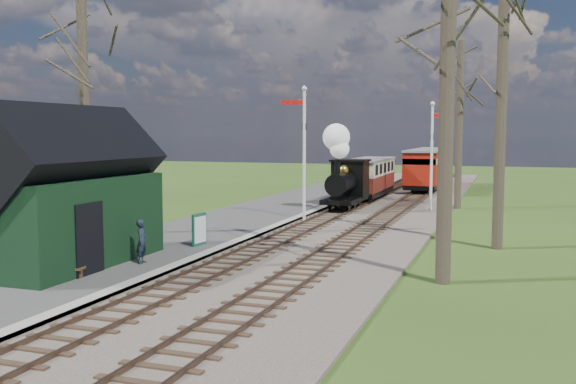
{
  "coord_description": "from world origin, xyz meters",
  "views": [
    {
      "loc": [
        8.17,
        -11.75,
        4.13
      ],
      "look_at": [
        -0.77,
        13.96,
        1.6
      ],
      "focal_mm": 40.0,
      "sensor_mm": 36.0,
      "label": 1
    }
  ],
  "objects_px": {
    "semaphore_near": "(303,144)",
    "bench": "(79,258)",
    "station_shed": "(66,195)",
    "locomotive": "(345,173)",
    "coach": "(369,176)",
    "red_carriage_a": "(424,169)",
    "red_carriage_b": "(433,165)",
    "semaphore_far": "(433,148)",
    "sign_board": "(199,229)",
    "person": "(142,241)"
  },
  "relations": [
    {
      "from": "semaphore_far",
      "to": "semaphore_near",
      "type": "bearing_deg",
      "value": -130.6
    },
    {
      "from": "semaphore_near",
      "to": "semaphore_far",
      "type": "distance_m",
      "value": 7.91
    },
    {
      "from": "station_shed",
      "to": "coach",
      "type": "distance_m",
      "value": 23.25
    },
    {
      "from": "station_shed",
      "to": "semaphore_far",
      "type": "relative_size",
      "value": 1.1
    },
    {
      "from": "red_carriage_b",
      "to": "sign_board",
      "type": "xyz_separation_m",
      "value": [
        -4.62,
        -29.98,
        -0.86
      ]
    },
    {
      "from": "sign_board",
      "to": "person",
      "type": "height_order",
      "value": "person"
    },
    {
      "from": "coach",
      "to": "semaphore_far",
      "type": "bearing_deg",
      "value": -47.89
    },
    {
      "from": "semaphore_near",
      "to": "locomotive",
      "type": "distance_m",
      "value": 5.09
    },
    {
      "from": "locomotive",
      "to": "red_carriage_a",
      "type": "distance_m",
      "value": 12.12
    },
    {
      "from": "semaphore_near",
      "to": "coach",
      "type": "height_order",
      "value": "semaphore_near"
    },
    {
      "from": "bench",
      "to": "station_shed",
      "type": "bearing_deg",
      "value": 139.55
    },
    {
      "from": "coach",
      "to": "semaphore_near",
      "type": "bearing_deg",
      "value": -94.06
    },
    {
      "from": "sign_board",
      "to": "bench",
      "type": "height_order",
      "value": "sign_board"
    },
    {
      "from": "semaphore_near",
      "to": "bench",
      "type": "distance_m",
      "value": 13.51
    },
    {
      "from": "red_carriage_a",
      "to": "person",
      "type": "xyz_separation_m",
      "value": [
        -4.84,
        -27.81,
        -0.76
      ]
    },
    {
      "from": "coach",
      "to": "red_carriage_b",
      "type": "xyz_separation_m",
      "value": [
        2.6,
        11.27,
        0.14
      ]
    },
    {
      "from": "semaphore_near",
      "to": "red_carriage_a",
      "type": "relative_size",
      "value": 1.11
    },
    {
      "from": "semaphore_near",
      "to": "locomotive",
      "type": "relative_size",
      "value": 1.42
    },
    {
      "from": "red_carriage_a",
      "to": "person",
      "type": "relative_size",
      "value": 4.21
    },
    {
      "from": "locomotive",
      "to": "coach",
      "type": "xyz_separation_m",
      "value": [
        0.01,
        6.06,
        -0.54
      ]
    },
    {
      "from": "red_carriage_b",
      "to": "person",
      "type": "distance_m",
      "value": 33.67
    },
    {
      "from": "locomotive",
      "to": "person",
      "type": "distance_m",
      "value": 16.18
    },
    {
      "from": "red_carriage_b",
      "to": "station_shed",
      "type": "bearing_deg",
      "value": -101.43
    },
    {
      "from": "coach",
      "to": "red_carriage_b",
      "type": "bearing_deg",
      "value": 77.01
    },
    {
      "from": "station_shed",
      "to": "red_carriage_a",
      "type": "height_order",
      "value": "station_shed"
    },
    {
      "from": "coach",
      "to": "person",
      "type": "xyz_separation_m",
      "value": [
        -2.24,
        -22.05,
        -0.62
      ]
    },
    {
      "from": "station_shed",
      "to": "bench",
      "type": "relative_size",
      "value": 3.9
    },
    {
      "from": "sign_board",
      "to": "person",
      "type": "bearing_deg",
      "value": -93.76
    },
    {
      "from": "coach",
      "to": "sign_board",
      "type": "relative_size",
      "value": 6.26
    },
    {
      "from": "red_carriage_b",
      "to": "locomotive",
      "type": "bearing_deg",
      "value": -98.57
    },
    {
      "from": "semaphore_near",
      "to": "red_carriage_b",
      "type": "height_order",
      "value": "semaphore_near"
    },
    {
      "from": "station_shed",
      "to": "coach",
      "type": "xyz_separation_m",
      "value": [
        4.3,
        22.84,
        -0.78
      ]
    },
    {
      "from": "red_carriage_a",
      "to": "locomotive",
      "type": "bearing_deg",
      "value": -102.45
    },
    {
      "from": "semaphore_far",
      "to": "sign_board",
      "type": "bearing_deg",
      "value": -114.76
    },
    {
      "from": "sign_board",
      "to": "semaphore_near",
      "type": "bearing_deg",
      "value": 80.94
    },
    {
      "from": "person",
      "to": "locomotive",
      "type": "bearing_deg",
      "value": -20.73
    },
    {
      "from": "red_carriage_b",
      "to": "bench",
      "type": "height_order",
      "value": "red_carriage_b"
    },
    {
      "from": "station_shed",
      "to": "locomotive",
      "type": "height_order",
      "value": "station_shed"
    },
    {
      "from": "coach",
      "to": "red_carriage_b",
      "type": "height_order",
      "value": "red_carriage_b"
    },
    {
      "from": "locomotive",
      "to": "red_carriage_a",
      "type": "xyz_separation_m",
      "value": [
        2.61,
        11.83,
        -0.4
      ]
    },
    {
      "from": "red_carriage_a",
      "to": "semaphore_near",
      "type": "bearing_deg",
      "value": -101.47
    },
    {
      "from": "red_carriage_b",
      "to": "person",
      "type": "xyz_separation_m",
      "value": [
        -4.84,
        -33.31,
        -0.76
      ]
    },
    {
      "from": "locomotive",
      "to": "bench",
      "type": "bearing_deg",
      "value": -100.16
    },
    {
      "from": "red_carriage_a",
      "to": "red_carriage_b",
      "type": "relative_size",
      "value": 1.0
    },
    {
      "from": "semaphore_near",
      "to": "red_carriage_b",
      "type": "xyz_separation_m",
      "value": [
        3.37,
        22.11,
        -2.0
      ]
    },
    {
      "from": "locomotive",
      "to": "semaphore_far",
      "type": "bearing_deg",
      "value": 15.59
    },
    {
      "from": "red_carriage_b",
      "to": "sign_board",
      "type": "distance_m",
      "value": 30.34
    },
    {
      "from": "station_shed",
      "to": "sign_board",
      "type": "height_order",
      "value": "station_shed"
    },
    {
      "from": "red_carriage_a",
      "to": "bench",
      "type": "height_order",
      "value": "red_carriage_a"
    },
    {
      "from": "station_shed",
      "to": "sign_board",
      "type": "distance_m",
      "value": 4.95
    }
  ]
}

